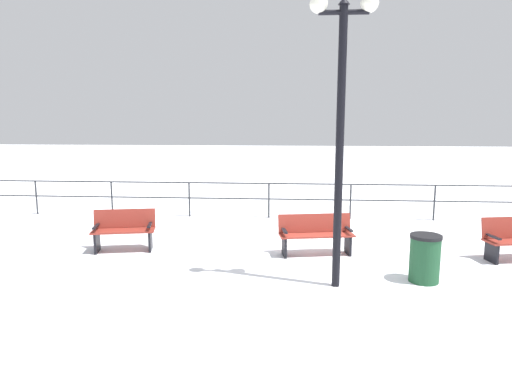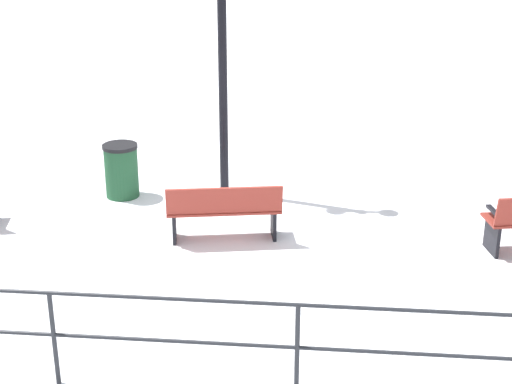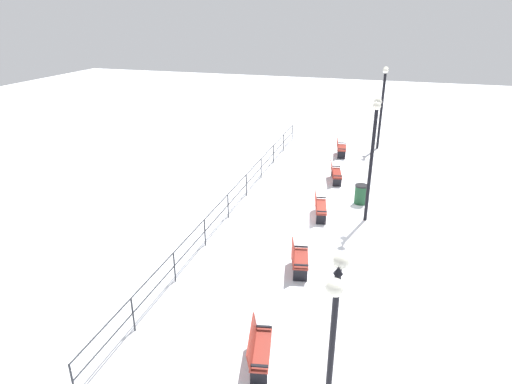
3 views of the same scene
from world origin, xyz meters
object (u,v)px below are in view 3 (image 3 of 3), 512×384
(bench_second, at_px, (298,259))
(bench_fourth, at_px, (335,172))
(bench_nearest, at_px, (258,347))
(lamppost_far, at_px, (383,95))
(lamppost_middle, at_px, (373,141))
(bench_fifth, at_px, (340,148))
(bench_third, at_px, (319,206))
(trash_bin, at_px, (361,194))
(lamppost_near, at_px, (333,338))

(bench_second, bearing_deg, bench_fourth, 78.09)
(bench_nearest, height_order, lamppost_far, lamppost_far)
(bench_second, bearing_deg, lamppost_middle, 56.27)
(bench_nearest, xyz_separation_m, bench_fifth, (-0.10, 17.31, -0.01))
(bench_second, bearing_deg, bench_third, 78.72)
(bench_third, xyz_separation_m, lamppost_middle, (1.89, 0.25, 2.90))
(bench_fifth, distance_m, trash_bin, 6.98)
(bench_fourth, relative_size, trash_bin, 1.93)
(lamppost_near, bearing_deg, lamppost_far, 90.00)
(bench_third, relative_size, trash_bin, 1.91)
(lamppost_middle, height_order, trash_bin, lamppost_middle)
(bench_third, height_order, bench_fourth, bench_fourth)
(bench_nearest, distance_m, bench_second, 4.33)
(bench_fifth, relative_size, trash_bin, 1.72)
(bench_third, height_order, trash_bin, trash_bin)
(lamppost_near, bearing_deg, bench_fifth, 95.92)
(lamppost_middle, distance_m, trash_bin, 3.37)
(bench_fifth, distance_m, lamppost_far, 4.11)
(lamppost_far, bearing_deg, lamppost_middle, -90.00)
(lamppost_far, bearing_deg, bench_nearest, -95.74)
(bench_fourth, distance_m, lamppost_far, 7.30)
(bench_fifth, xyz_separation_m, lamppost_middle, (2.05, -8.40, 2.89))
(bench_fourth, height_order, lamppost_middle, lamppost_middle)
(bench_fifth, bearing_deg, bench_nearest, -96.10)
(bench_fifth, relative_size, lamppost_far, 0.31)
(trash_bin, bearing_deg, lamppost_near, -88.51)
(lamppost_near, bearing_deg, bench_nearest, 128.20)
(lamppost_far, distance_m, trash_bin, 9.36)
(bench_fourth, xyz_separation_m, trash_bin, (1.47, -2.43, -0.02))
(bench_nearest, xyz_separation_m, lamppost_far, (1.96, 19.45, 2.83))
(bench_fourth, distance_m, trash_bin, 2.84)
(bench_third, height_order, lamppost_middle, lamppost_middle)
(bench_third, bearing_deg, lamppost_near, -90.74)
(bench_nearest, xyz_separation_m, bench_fourth, (0.14, 12.97, -0.01))
(bench_second, height_order, lamppost_near, lamppost_near)
(bench_fourth, bearing_deg, lamppost_middle, -76.98)
(bench_fifth, bearing_deg, bench_third, -95.32)
(bench_third, bearing_deg, bench_nearest, -100.81)
(bench_third, distance_m, bench_fourth, 4.32)
(lamppost_middle, height_order, lamppost_far, lamppost_middle)
(lamppost_far, xyz_separation_m, trash_bin, (-0.34, -8.91, -2.86))
(bench_nearest, height_order, trash_bin, bench_nearest)
(bench_nearest, distance_m, lamppost_far, 19.75)
(bench_second, distance_m, lamppost_near, 7.63)
(bench_fifth, xyz_separation_m, lamppost_far, (2.05, 2.14, 2.83))
(lamppost_near, bearing_deg, trash_bin, 91.49)
(bench_third, xyz_separation_m, lamppost_near, (1.89, -11.14, 2.88))
(bench_second, relative_size, lamppost_near, 0.31)
(bench_nearest, bearing_deg, lamppost_middle, 66.14)
(bench_nearest, relative_size, trash_bin, 1.82)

